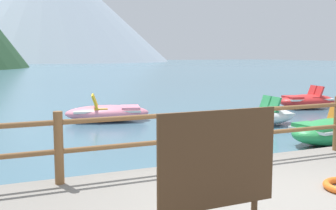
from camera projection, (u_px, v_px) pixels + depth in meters
The scene contains 8 objects.
ground_plane at pixel (19, 75), 41.39m from camera, with size 200.00×200.00×0.00m, color #477084.
dock_railing at pixel (219, 127), 6.33m from camera, with size 23.92×0.12×0.95m.
sign_board at pixel (218, 161), 3.71m from camera, with size 1.18×0.08×1.19m.
pedal_boat_0 at pixel (259, 116), 12.36m from camera, with size 2.35×1.33×0.84m.
pedal_boat_1 at pixel (108, 113), 13.08m from camera, with size 2.81×1.80×0.84m.
pedal_boat_3 at pixel (334, 131), 9.73m from camera, with size 2.59×1.54×0.90m.
pedal_boat_6 at pixel (307, 101), 16.18m from camera, with size 2.47×1.57×0.87m.
distant_peak at pixel (47, 6), 119.79m from camera, with size 69.30×69.30×31.81m, color #9EADBC.
Camera 1 is at (-3.22, -3.86, 2.07)m, focal length 44.84 mm.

